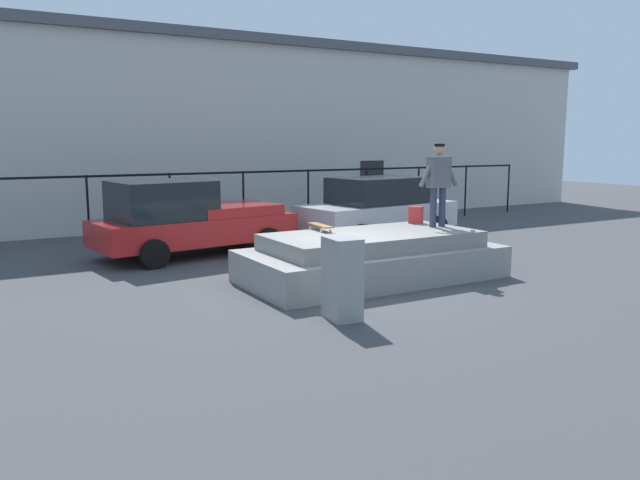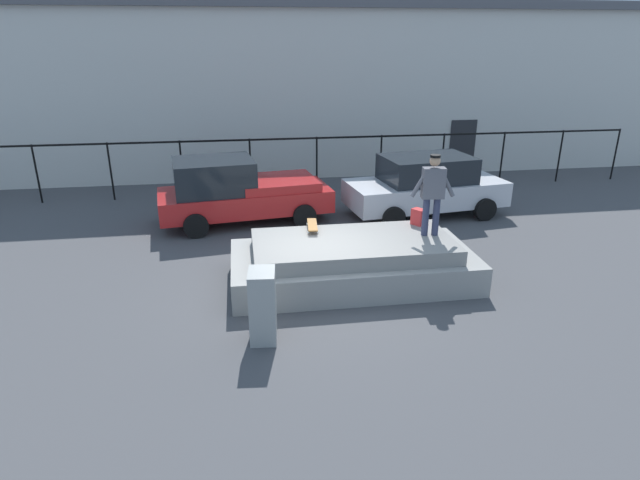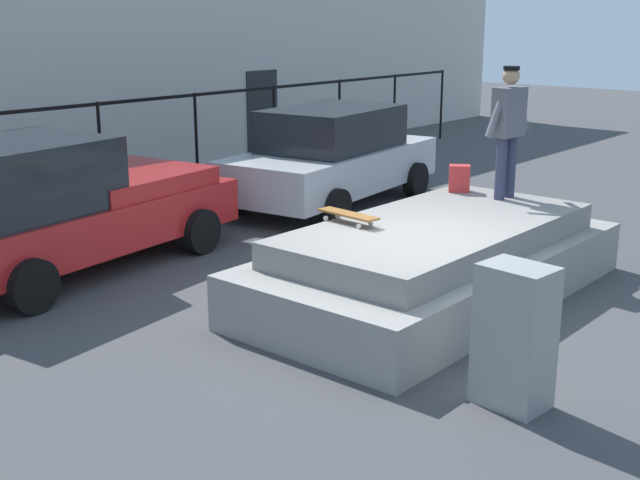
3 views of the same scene
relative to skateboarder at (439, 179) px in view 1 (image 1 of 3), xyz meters
The scene contains 10 objects.
ground_plane 3.14m from the skateboarder, behind, with size 60.00×60.00×0.00m, color #424244.
concrete_ledge 2.23m from the skateboarder, behind, with size 5.05×2.45×0.93m.
skateboarder is the anchor object (origin of this frame).
skateboard 2.67m from the skateboarder, 163.40° to the left, with size 0.28×0.84×0.12m.
backpack 1.06m from the skateboarder, 92.37° to the left, with size 0.28×0.20×0.36m, color red.
car_red_pickup_near 5.91m from the skateboarder, 133.12° to the left, with size 4.87×2.61×1.80m.
car_silver_sedan_mid 4.44m from the skateboarder, 71.61° to the left, with size 4.71×2.57×1.72m.
utility_box 4.40m from the skateboarder, 150.15° to the right, with size 0.44×0.60×1.26m, color gray.
fence_row 7.48m from the skateboarder, 109.30° to the left, with size 24.06×0.06×1.84m.
warehouse_building 12.82m from the skateboarder, 101.12° to the left, with size 35.29×7.73×6.09m.
Camera 1 is at (-6.08, -9.60, 2.69)m, focal length 34.88 mm.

